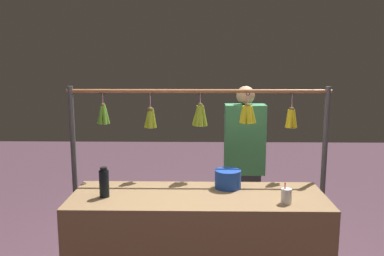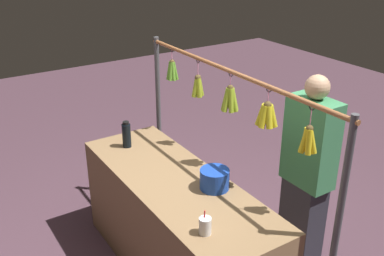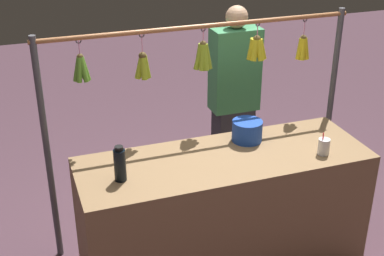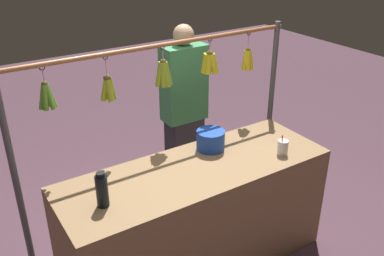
{
  "view_description": "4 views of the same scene",
  "coord_description": "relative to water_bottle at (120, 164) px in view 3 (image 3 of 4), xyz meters",
  "views": [
    {
      "loc": [
        -0.01,
        2.89,
        1.84
      ],
      "look_at": [
        0.05,
        0.0,
        1.35
      ],
      "focal_mm": 37.61,
      "sensor_mm": 36.0,
      "label": 1
    },
    {
      "loc": [
        -2.43,
        1.44,
        2.51
      ],
      "look_at": [
        -0.21,
        0.0,
        1.33
      ],
      "focal_mm": 42.29,
      "sensor_mm": 36.0,
      "label": 2
    },
    {
      "loc": [
        1.2,
        2.79,
        2.5
      ],
      "look_at": [
        0.22,
        0.0,
        1.08
      ],
      "focal_mm": 50.0,
      "sensor_mm": 36.0,
      "label": 3
    },
    {
      "loc": [
        1.37,
        2.07,
        2.35
      ],
      "look_at": [
        0.04,
        0.0,
        1.15
      ],
      "focal_mm": 39.95,
      "sensor_mm": 36.0,
      "label": 4
    }
  ],
  "objects": [
    {
      "name": "water_bottle",
      "position": [
        0.0,
        0.0,
        0.0
      ],
      "size": [
        0.07,
        0.07,
        0.23
      ],
      "color": "black",
      "rests_on": "market_counter"
    },
    {
      "name": "market_counter",
      "position": [
        -0.69,
        -0.06,
        -0.53
      ],
      "size": [
        1.91,
        0.66,
        0.84
      ],
      "primitive_type": "cube",
      "color": "olive",
      "rests_on": "ground"
    },
    {
      "name": "display_rack",
      "position": [
        -0.72,
        -0.51,
        0.23
      ],
      "size": [
        2.21,
        0.15,
        1.62
      ],
      "color": "#4C4C51",
      "rests_on": "ground"
    },
    {
      "name": "blue_bucket",
      "position": [
        -0.93,
        -0.23,
        -0.03
      ],
      "size": [
        0.21,
        0.21,
        0.14
      ],
      "primitive_type": "cylinder",
      "color": "#1B44B2",
      "rests_on": "market_counter"
    },
    {
      "name": "drink_cup",
      "position": [
        -1.32,
        0.12,
        -0.05
      ],
      "size": [
        0.08,
        0.08,
        0.15
      ],
      "color": "silver",
      "rests_on": "market_counter"
    },
    {
      "name": "vendor_person",
      "position": [
        -1.13,
        -0.93,
        -0.15
      ],
      "size": [
        0.38,
        0.21,
        1.6
      ],
      "color": "#2D2D38",
      "rests_on": "ground"
    }
  ]
}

